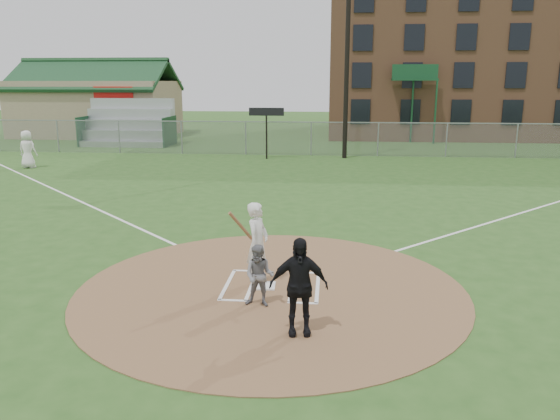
# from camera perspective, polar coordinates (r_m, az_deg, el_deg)

# --- Properties ---
(ground) EXTENTS (140.00, 140.00, 0.00)m
(ground) POSITION_cam_1_polar(r_m,az_deg,el_deg) (11.99, -0.91, -8.27)
(ground) COLOR #29511C
(ground) RESTS_ON ground
(dirt_circle) EXTENTS (8.40, 8.40, 0.02)m
(dirt_circle) POSITION_cam_1_polar(r_m,az_deg,el_deg) (11.99, -0.91, -8.23)
(dirt_circle) COLOR #86603F
(dirt_circle) RESTS_ON ground
(home_plate) EXTENTS (0.51, 0.51, 0.03)m
(home_plate) POSITION_cam_1_polar(r_m,az_deg,el_deg) (12.09, -1.68, -7.90)
(home_plate) COLOR white
(home_plate) RESTS_ON dirt_circle
(foul_line_first) EXTENTS (17.04, 17.04, 0.01)m
(foul_line_first) POSITION_cam_1_polar(r_m,az_deg,el_deg) (21.98, 25.96, 0.40)
(foul_line_first) COLOR white
(foul_line_first) RESTS_ON ground
(foul_line_third) EXTENTS (17.04, 17.04, 0.01)m
(foul_line_third) POSITION_cam_1_polar(r_m,az_deg,el_deg) (22.97, -21.19, 1.36)
(foul_line_third) COLOR white
(foul_line_third) RESTS_ON ground
(catcher) EXTENTS (0.67, 0.55, 1.26)m
(catcher) POSITION_cam_1_polar(r_m,az_deg,el_deg) (10.90, -2.16, -6.88)
(catcher) COLOR slate
(catcher) RESTS_ON dirt_circle
(umpire) EXTENTS (1.08, 0.55, 1.78)m
(umpire) POSITION_cam_1_polar(r_m,az_deg,el_deg) (9.66, 1.95, -7.96)
(umpire) COLOR black
(umpire) RESTS_ON dirt_circle
(ondeck_player) EXTENTS (0.99, 0.69, 1.93)m
(ondeck_player) POSITION_cam_1_polar(r_m,az_deg,el_deg) (31.21, -24.89, 5.78)
(ondeck_player) COLOR white
(ondeck_player) RESTS_ON ground
(batters_boxes) EXTENTS (2.08, 1.88, 0.01)m
(batters_boxes) POSITION_cam_1_polar(r_m,az_deg,el_deg) (12.12, -0.83, -7.90)
(batters_boxes) COLOR white
(batters_boxes) RESTS_ON dirt_circle
(batter_at_plate) EXTENTS (0.85, 1.02, 1.85)m
(batter_at_plate) POSITION_cam_1_polar(r_m,az_deg,el_deg) (11.96, -2.36, -3.54)
(batter_at_plate) COLOR white
(batter_at_plate) RESTS_ON dirt_circle
(outfield_fence) EXTENTS (56.08, 0.08, 2.03)m
(outfield_fence) POSITION_cam_1_polar(r_m,az_deg,el_deg) (33.28, 3.27, 7.47)
(outfield_fence) COLOR slate
(outfield_fence) RESTS_ON ground
(bleachers) EXTENTS (6.08, 3.20, 3.20)m
(bleachers) POSITION_cam_1_polar(r_m,az_deg,el_deg) (40.01, -15.65, 8.82)
(bleachers) COLOR #B7BABF
(bleachers) RESTS_ON ground
(clubhouse) EXTENTS (12.20, 8.71, 6.23)m
(clubhouse) POSITION_cam_1_polar(r_m,az_deg,el_deg) (48.13, -18.46, 10.27)
(clubhouse) COLOR tan
(clubhouse) RESTS_ON ground
(brick_warehouse) EXTENTS (30.00, 17.17, 15.00)m
(brick_warehouse) POSITION_cam_1_polar(r_m,az_deg,el_deg) (51.31, 23.03, 15.78)
(brick_warehouse) COLOR #955E40
(brick_warehouse) RESTS_ON ground
(light_pole) EXTENTS (1.20, 0.30, 12.22)m
(light_pole) POSITION_cam_1_polar(r_m,az_deg,el_deg) (32.16, 7.07, 17.17)
(light_pole) COLOR black
(light_pole) RESTS_ON ground
(scoreboard_sign) EXTENTS (2.00, 0.10, 2.93)m
(scoreboard_sign) POSITION_cam_1_polar(r_m,az_deg,el_deg) (31.57, -1.43, 9.66)
(scoreboard_sign) COLOR black
(scoreboard_sign) RESTS_ON ground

